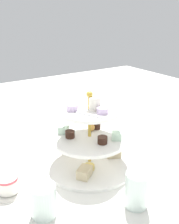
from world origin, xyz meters
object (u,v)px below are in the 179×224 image
at_px(water_glass_mid_back, 136,190).
at_px(tiered_serving_stand, 90,143).
at_px(water_glass_short_left, 43,201).
at_px(butter_knife_right, 6,153).
at_px(teacup_with_saucer, 8,185).
at_px(water_glass_tall_right, 74,117).
at_px(butter_knife_left, 164,145).

bearing_deg(water_glass_mid_back, tiered_serving_stand, 178.12).
height_order(water_glass_short_left, butter_knife_right, water_glass_short_left).
distance_m(teacup_with_saucer, butter_knife_right, 0.23).
distance_m(tiered_serving_stand, teacup_with_saucer, 0.28).
xyz_separation_m(tiered_serving_stand, water_glass_short_left, (0.13, -0.22, -0.04)).
xyz_separation_m(water_glass_tall_right, water_glass_mid_back, (0.47, -0.09, -0.02)).
bearing_deg(water_glass_tall_right, water_glass_mid_back, -10.90).
bearing_deg(teacup_with_saucer, water_glass_mid_back, 48.51).
relative_size(butter_knife_left, butter_knife_right, 1.00).
distance_m(tiered_serving_stand, water_glass_short_left, 0.26).
bearing_deg(butter_knife_right, water_glass_short_left, 47.96).
xyz_separation_m(water_glass_short_left, butter_knife_right, (-0.35, 0.01, -0.04)).
height_order(tiered_serving_stand, butter_knife_left, tiered_serving_stand).
height_order(teacup_with_saucer, butter_knife_left, teacup_with_saucer).
xyz_separation_m(tiered_serving_stand, butter_knife_right, (-0.22, -0.21, -0.08)).
bearing_deg(butter_knife_right, butter_knife_left, 111.53).
xyz_separation_m(water_glass_tall_right, water_glass_short_left, (0.37, -0.30, -0.02)).
height_order(tiered_serving_stand, butter_knife_right, tiered_serving_stand).
distance_m(water_glass_short_left, teacup_with_saucer, 0.14).
height_order(tiered_serving_stand, water_glass_mid_back, tiered_serving_stand).
distance_m(butter_knife_right, water_glass_mid_back, 0.50).
height_order(butter_knife_right, water_glass_mid_back, water_glass_mid_back).
relative_size(teacup_with_saucer, butter_knife_left, 0.53).
bearing_deg(butter_knife_left, teacup_with_saucer, 104.09).
xyz_separation_m(water_glass_tall_right, butter_knife_right, (0.02, -0.30, -0.06)).
bearing_deg(butter_knife_left, water_glass_mid_back, 139.45).
distance_m(water_glass_short_left, butter_knife_right, 0.36).
height_order(water_glass_tall_right, water_glass_short_left, water_glass_tall_right).
distance_m(tiered_serving_stand, butter_knife_right, 0.32).
distance_m(butter_knife_left, water_glass_mid_back, 0.36).
xyz_separation_m(teacup_with_saucer, water_glass_mid_back, (0.23, 0.26, 0.02)).
distance_m(water_glass_tall_right, teacup_with_saucer, 0.43).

